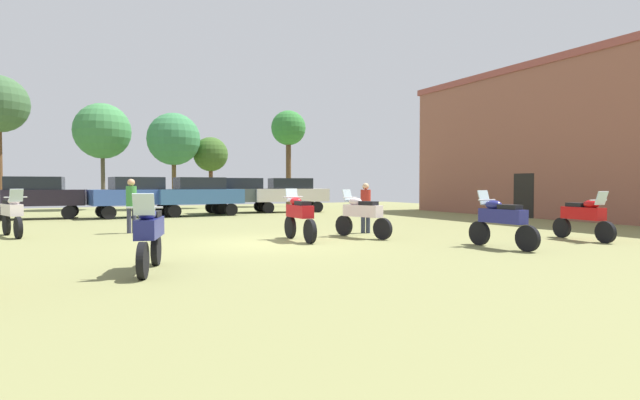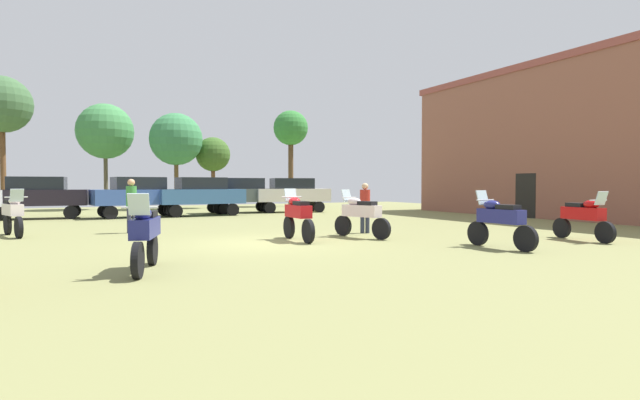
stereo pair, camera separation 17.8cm
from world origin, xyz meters
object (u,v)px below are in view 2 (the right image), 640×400
(car_1, at_px, (201,193))
(tree_6, at_px, (105,132))
(motorcycle_5, at_px, (145,233))
(person_2, at_px, (131,201))
(tree_7, at_px, (213,155))
(motorcycle_4, at_px, (298,215))
(tree_5, at_px, (2,105))
(car_6, at_px, (292,192))
(brick_building, at_px, (586,141))
(tree_3, at_px, (176,140))
(car_4, at_px, (241,193))
(motorcycle_2, at_px, (13,213))
(car_3, at_px, (139,194))
(motorcycle_3, at_px, (583,216))
(motorcycle_6, at_px, (500,220))
(car_5, at_px, (38,194))
(motorcycle_1, at_px, (361,214))
(tree_2, at_px, (291,130))
(person_1, at_px, (365,204))

(car_1, distance_m, tree_6, 10.86)
(motorcycle_5, xyz_separation_m, person_2, (0.53, 7.92, 0.35))
(tree_7, bearing_deg, motorcycle_4, -97.72)
(motorcycle_5, bearing_deg, tree_5, -61.28)
(car_1, bearing_deg, car_6, -82.29)
(car_6, height_order, tree_5, tree_5)
(brick_building, xyz_separation_m, car_6, (-11.30, 10.71, -2.64))
(tree_3, height_order, tree_6, tree_6)
(car_6, relative_size, tree_3, 0.71)
(car_4, bearing_deg, motorcycle_2, 132.63)
(brick_building, height_order, car_3, brick_building)
(car_6, bearing_deg, motorcycle_3, -165.05)
(motorcycle_2, xyz_separation_m, car_6, (13.21, 8.57, 0.43))
(car_3, xyz_separation_m, tree_6, (-1.02, 9.04, 3.91))
(motorcycle_3, xyz_separation_m, tree_6, (-11.40, 25.59, 4.37))
(motorcycle_5, distance_m, motorcycle_6, 8.55)
(car_4, distance_m, tree_3, 7.41)
(motorcycle_6, bearing_deg, car_5, 119.95)
(motorcycle_1, bearing_deg, car_4, 70.28)
(car_4, bearing_deg, car_3, 104.64)
(motorcycle_3, height_order, car_1, car_1)
(car_3, bearing_deg, car_5, 70.20)
(tree_2, bearing_deg, motorcycle_6, -100.96)
(motorcycle_2, xyz_separation_m, car_5, (0.17, 8.74, 0.43))
(person_2, bearing_deg, car_4, -133.89)
(car_4, relative_size, car_6, 0.95)
(car_3, bearing_deg, person_2, 164.46)
(motorcycle_2, relative_size, motorcycle_4, 0.99)
(motorcycle_5, bearing_deg, person_1, -132.83)
(person_1, relative_size, tree_5, 0.21)
(motorcycle_6, relative_size, tree_3, 0.34)
(tree_3, bearing_deg, motorcycle_2, -116.98)
(motorcycle_5, distance_m, car_1, 16.62)
(tree_2, bearing_deg, person_2, -128.29)
(motorcycle_6, bearing_deg, motorcycle_1, 113.44)
(brick_building, xyz_separation_m, motorcycle_6, (-13.06, -6.77, -3.08))
(motorcycle_6, bearing_deg, car_4, 91.03)
(car_1, distance_m, tree_5, 13.28)
(brick_building, bearing_deg, tree_5, 146.58)
(motorcycle_3, distance_m, car_5, 22.91)
(motorcycle_6, bearing_deg, car_1, 100.43)
(person_2, bearing_deg, tree_7, -121.65)
(motorcycle_3, bearing_deg, motorcycle_4, -18.85)
(motorcycle_3, distance_m, motorcycle_5, 12.05)
(car_4, height_order, tree_6, tree_6)
(motorcycle_1, height_order, motorcycle_2, motorcycle_2)
(car_1, bearing_deg, tree_3, -3.56)
(motorcycle_3, distance_m, tree_5, 29.90)
(tree_3, bearing_deg, car_4, -67.41)
(motorcycle_5, bearing_deg, motorcycle_6, -166.42)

